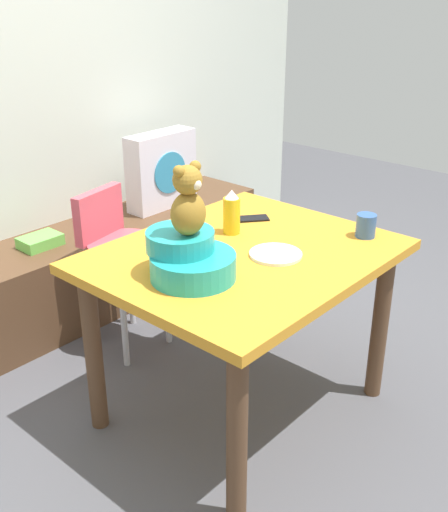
# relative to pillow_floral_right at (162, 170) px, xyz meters

# --- Properties ---
(ground_plane) EXTENTS (8.00, 8.00, 0.00)m
(ground_plane) POSITION_rel_pillow_floral_right_xyz_m (-0.69, -1.19, -0.68)
(ground_plane) COLOR #4C4C51
(back_wall) EXTENTS (4.40, 0.10, 2.60)m
(back_wall) POSITION_rel_pillow_floral_right_xyz_m (-0.69, 0.29, 0.62)
(back_wall) COLOR silver
(back_wall) RESTS_ON ground_plane
(window_bench) EXTENTS (2.60, 0.44, 0.46)m
(window_bench) POSITION_rel_pillow_floral_right_xyz_m (-0.69, 0.02, -0.45)
(window_bench) COLOR brown
(window_bench) RESTS_ON ground_plane
(pillow_floral_right) EXTENTS (0.44, 0.15, 0.44)m
(pillow_floral_right) POSITION_rel_pillow_floral_right_xyz_m (0.00, 0.00, 0.00)
(pillow_floral_right) COLOR silver
(pillow_floral_right) RESTS_ON window_bench
(book_stack) EXTENTS (0.20, 0.14, 0.06)m
(book_stack) POSITION_rel_pillow_floral_right_xyz_m (-0.83, 0.02, -0.19)
(book_stack) COLOR #68C94D
(book_stack) RESTS_ON window_bench
(dining_table) EXTENTS (1.12, 0.92, 0.74)m
(dining_table) POSITION_rel_pillow_floral_right_xyz_m (-0.69, -1.19, -0.05)
(dining_table) COLOR orange
(dining_table) RESTS_ON ground_plane
(highchair) EXTENTS (0.38, 0.50, 0.79)m
(highchair) POSITION_rel_pillow_floral_right_xyz_m (-0.66, -0.42, -0.16)
(highchair) COLOR #D84C59
(highchair) RESTS_ON ground_plane
(infant_seat_teal) EXTENTS (0.30, 0.33, 0.16)m
(infant_seat_teal) POSITION_rel_pillow_floral_right_xyz_m (-0.98, -1.19, 0.13)
(infant_seat_teal) COLOR teal
(infant_seat_teal) RESTS_ON dining_table
(teddy_bear) EXTENTS (0.13, 0.12, 0.25)m
(teddy_bear) POSITION_rel_pillow_floral_right_xyz_m (-0.98, -1.19, 0.34)
(teddy_bear) COLOR olive
(teddy_bear) RESTS_ON infant_seat_teal
(ketchup_bottle) EXTENTS (0.07, 0.07, 0.18)m
(ketchup_bottle) POSITION_rel_pillow_floral_right_xyz_m (-0.57, -1.03, 0.15)
(ketchup_bottle) COLOR gold
(ketchup_bottle) RESTS_ON dining_table
(coffee_mug) EXTENTS (0.12, 0.08, 0.09)m
(coffee_mug) POSITION_rel_pillow_floral_right_xyz_m (-0.24, -1.46, 0.11)
(coffee_mug) COLOR #335999
(coffee_mug) RESTS_ON dining_table
(dinner_plate_near) EXTENTS (0.20, 0.20, 0.01)m
(dinner_plate_near) POSITION_rel_pillow_floral_right_xyz_m (-0.64, -1.31, 0.07)
(dinner_plate_near) COLOR white
(dinner_plate_near) RESTS_ON dining_table
(cell_phone) EXTENTS (0.16, 0.14, 0.01)m
(cell_phone) POSITION_rel_pillow_floral_right_xyz_m (-0.40, -1.00, 0.06)
(cell_phone) COLOR black
(cell_phone) RESTS_ON dining_table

